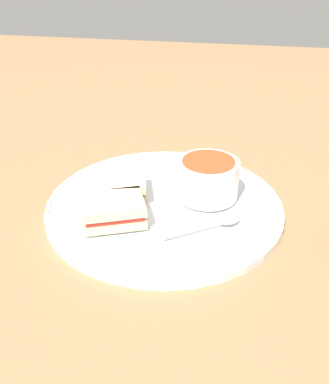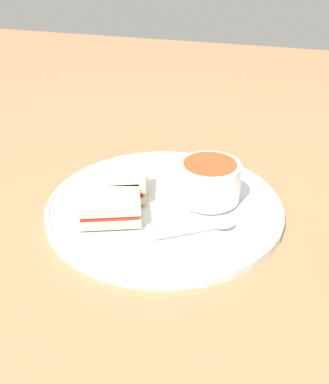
{
  "view_description": "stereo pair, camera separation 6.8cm",
  "coord_description": "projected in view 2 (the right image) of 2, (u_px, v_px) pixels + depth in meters",
  "views": [
    {
      "loc": [
        0.11,
        -0.58,
        0.38
      ],
      "look_at": [
        0.0,
        0.0,
        0.03
      ],
      "focal_mm": 42.0,
      "sensor_mm": 36.0,
      "label": 1
    },
    {
      "loc": [
        0.18,
        -0.56,
        0.38
      ],
      "look_at": [
        0.0,
        0.0,
        0.03
      ],
      "focal_mm": 42.0,
      "sensor_mm": 36.0,
      "label": 2
    }
  ],
  "objects": [
    {
      "name": "spoon",
      "position": [
        217.0,
        225.0,
        0.63
      ],
      "size": [
        0.11,
        0.08,
        0.01
      ],
      "rotation": [
        0.0,
        0.0,
        6.89
      ],
      "color": "silver",
      "rests_on": "plate"
    },
    {
      "name": "ground_plane",
      "position": [
        164.0,
        210.0,
        0.7
      ],
      "size": [
        2.4,
        2.4,
        0.0
      ],
      "primitive_type": "plane",
      "color": "#9E754C"
    },
    {
      "name": "plate",
      "position": [
        164.0,
        205.0,
        0.69
      ],
      "size": [
        0.36,
        0.36,
        0.02
      ],
      "color": "white",
      "rests_on": "ground_plane"
    },
    {
      "name": "sandwich_half_far",
      "position": [
        110.0,
        207.0,
        0.64
      ],
      "size": [
        0.11,
        0.1,
        0.03
      ],
      "rotation": [
        0.0,
        0.0,
        3.53
      ],
      "color": "beige",
      "rests_on": "plate"
    },
    {
      "name": "sandwich_half_near",
      "position": [
        118.0,
        185.0,
        0.7
      ],
      "size": [
        0.1,
        0.09,
        0.03
      ],
      "rotation": [
        0.0,
        0.0,
        3.42
      ],
      "color": "beige",
      "rests_on": "plate"
    },
    {
      "name": "soup_bowl",
      "position": [
        209.0,
        181.0,
        0.68
      ],
      "size": [
        0.1,
        0.1,
        0.06
      ],
      "color": "white",
      "rests_on": "plate"
    }
  ]
}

